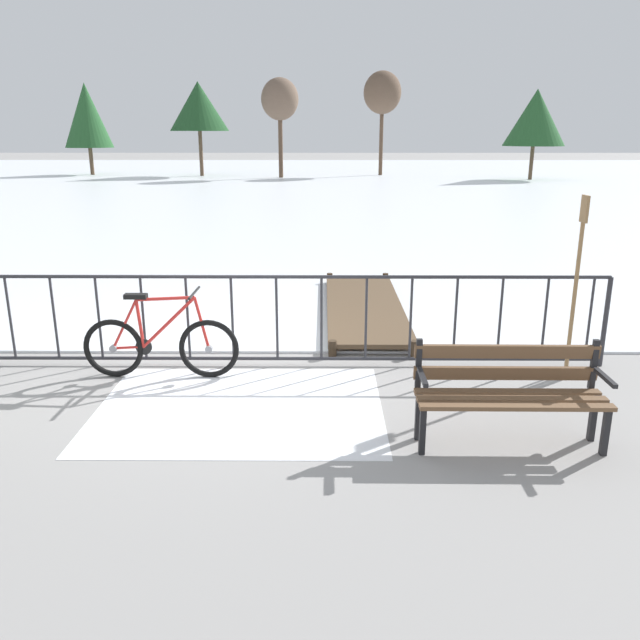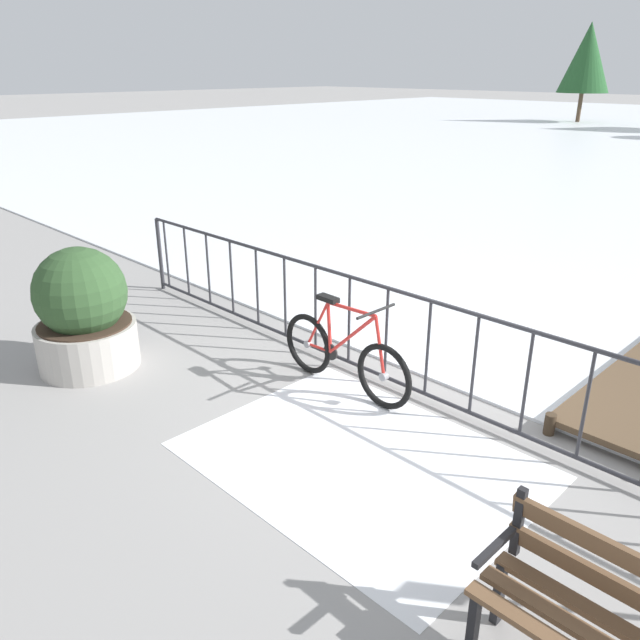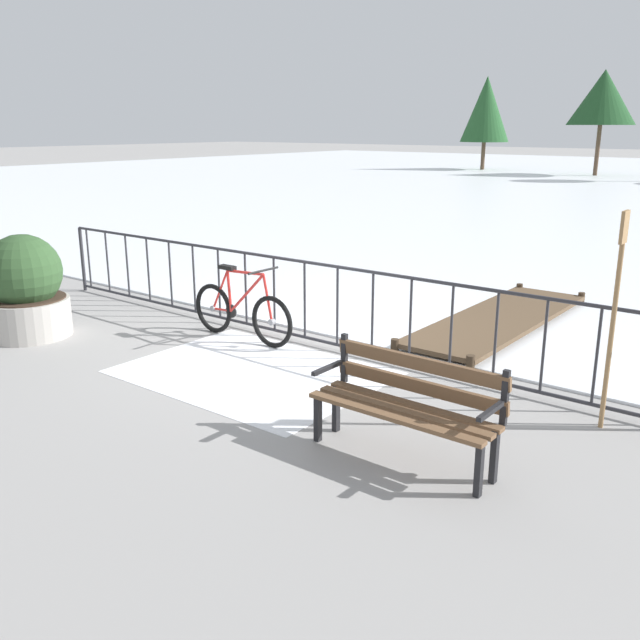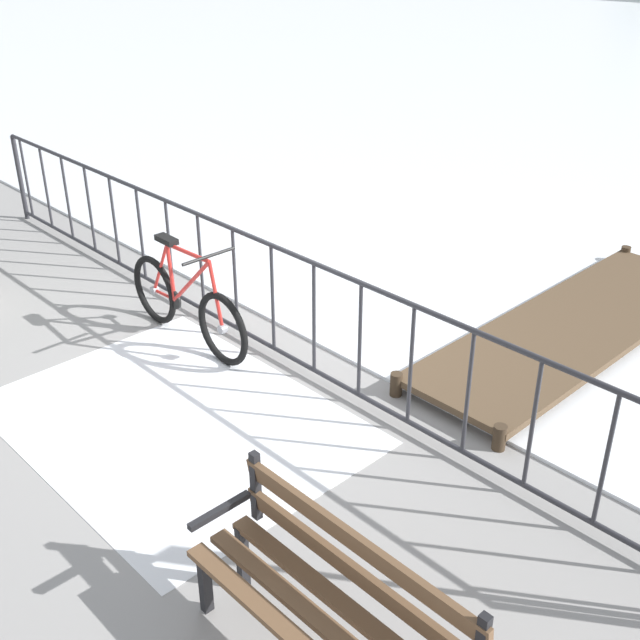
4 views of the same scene
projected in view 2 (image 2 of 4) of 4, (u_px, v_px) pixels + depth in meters
ground_plane at (404, 392)px, 6.29m from camera, size 160.00×160.00×0.00m
snow_patch at (360, 460)px, 5.19m from camera, size 2.79×2.10×0.01m
railing_fence at (406, 341)px, 6.08m from camera, size 9.06×0.06×1.07m
bicycle_near_railing at (344, 356)px, 6.22m from camera, size 1.71×0.52×0.97m
planter_with_shrub at (83, 313)px, 6.61m from camera, size 1.06×1.06×1.34m
tree_far_east at (587, 58)px, 35.97m from camera, size 2.92×2.92×5.52m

